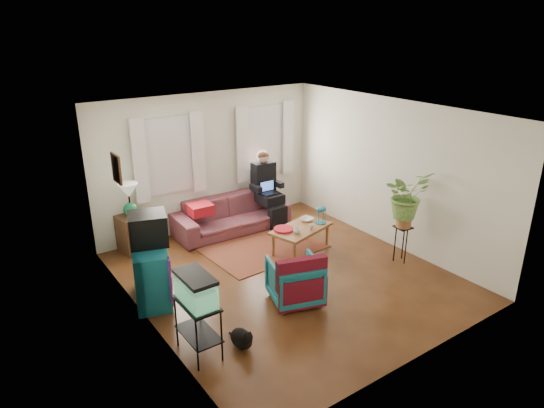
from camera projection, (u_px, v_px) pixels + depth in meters
floor at (286, 276)px, 7.70m from camera, size 4.50×5.00×0.01m
ceiling at (288, 112)px, 6.77m from camera, size 4.50×5.00×0.01m
wall_back at (208, 162)px, 9.15m from camera, size 4.50×0.01×2.60m
wall_front at (423, 264)px, 5.32m from camera, size 4.50×0.01×2.60m
wall_left at (142, 235)px, 6.03m from camera, size 0.01×5.00×2.60m
wall_right at (391, 174)px, 8.44m from camera, size 0.01×5.00×2.60m
window_left at (168, 156)px, 8.62m from camera, size 1.08×0.04×1.38m
window_right at (264, 140)px, 9.71m from camera, size 1.08×0.04×1.38m
curtains_left at (170, 156)px, 8.56m from camera, size 1.36×0.06×1.50m
curtains_right at (266, 141)px, 9.65m from camera, size 1.36×0.06×1.50m
picture_frame at (117, 169)px, 6.47m from camera, size 0.04×0.32×0.40m
area_rug at (260, 246)px, 8.71m from camera, size 2.08×1.70×0.01m
sofa at (231, 209)px, 9.22m from camera, size 2.23×0.95×0.86m
seated_person at (266, 191)px, 9.55m from camera, size 0.57×0.70×1.31m
side_table at (133, 233)px, 8.44m from camera, size 0.52×0.52×0.66m
table_lamp at (129, 201)px, 8.22m from camera, size 0.39×0.39×0.60m
dresser at (151, 273)px, 6.92m from camera, size 0.73×1.04×0.85m
crt_tv at (148, 229)px, 6.78m from camera, size 0.64×0.61×0.45m
aquarium_stand at (198, 328)px, 5.79m from camera, size 0.36×0.64×0.71m
aquarium at (196, 289)px, 5.60m from camera, size 0.32×0.58×0.37m
black_cat at (241, 337)px, 5.97m from camera, size 0.24×0.36×0.31m
armchair at (295, 278)px, 6.91m from camera, size 0.85×0.82×0.71m
serape_throw at (302, 278)px, 6.61m from camera, size 0.73×0.37×0.59m
coffee_table at (301, 239)px, 8.45m from camera, size 1.21×0.85×0.45m
cup_a at (297, 231)px, 8.12m from camera, size 0.15×0.15×0.10m
cup_b at (311, 227)px, 8.29m from camera, size 0.12×0.12×0.09m
bowl at (307, 219)px, 8.64m from camera, size 0.26×0.26×0.05m
snack_tray at (284, 229)px, 8.25m from camera, size 0.41×0.41×0.04m
birdcage at (321, 215)px, 8.50m from camera, size 0.22×0.22×0.32m
plant_stand at (401, 244)px, 8.07m from camera, size 0.29×0.29×0.63m
potted_plant at (406, 202)px, 7.80m from camera, size 0.78×0.69×0.80m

